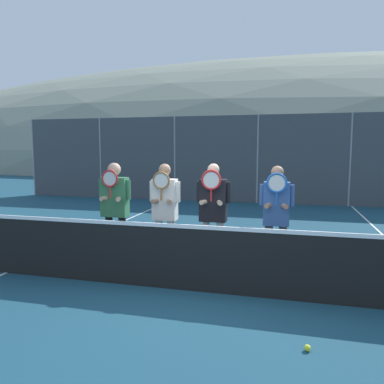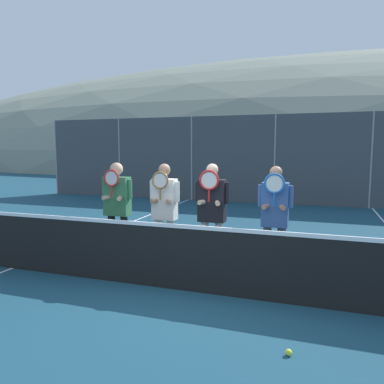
% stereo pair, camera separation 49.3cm
% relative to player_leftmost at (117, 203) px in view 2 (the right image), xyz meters
% --- Properties ---
extents(ground_plane, '(120.00, 120.00, 0.00)m').
position_rel_player_leftmost_xyz_m(ground_plane, '(1.81, -0.88, -1.10)').
color(ground_plane, navy).
extents(hill_distant, '(143.27, 79.60, 27.86)m').
position_rel_player_leftmost_xyz_m(hill_distant, '(1.81, 56.75, -1.10)').
color(hill_distant, gray).
rests_on(hill_distant, ground_plane).
extents(clubhouse_building, '(17.30, 5.50, 3.28)m').
position_rel_player_leftmost_xyz_m(clubhouse_building, '(2.83, 15.96, 0.57)').
color(clubhouse_building, tan).
rests_on(clubhouse_building, ground_plane).
extents(fence_back, '(19.72, 0.06, 3.33)m').
position_rel_player_leftmost_xyz_m(fence_back, '(1.81, 8.37, 0.57)').
color(fence_back, gray).
rests_on(fence_back, ground_plane).
extents(tennis_net, '(9.14, 0.09, 1.08)m').
position_rel_player_leftmost_xyz_m(tennis_net, '(1.81, -0.88, -0.59)').
color(tennis_net, gray).
rests_on(tennis_net, ground_plane).
extents(court_line_left_sideline, '(0.05, 16.00, 0.01)m').
position_rel_player_leftmost_xyz_m(court_line_left_sideline, '(-1.58, 2.12, -1.09)').
color(court_line_left_sideline, white).
rests_on(court_line_left_sideline, ground_plane).
extents(player_leftmost, '(0.60, 0.34, 1.82)m').
position_rel_player_leftmost_xyz_m(player_leftmost, '(0.00, 0.00, 0.00)').
color(player_leftmost, black).
rests_on(player_leftmost, ground_plane).
extents(player_center_left, '(0.54, 0.34, 1.82)m').
position_rel_player_leftmost_xyz_m(player_center_left, '(0.95, -0.07, -0.03)').
color(player_center_left, white).
rests_on(player_center_left, ground_plane).
extents(player_center_right, '(0.58, 0.34, 1.83)m').
position_rel_player_leftmost_xyz_m(player_center_right, '(1.77, -0.02, -0.02)').
color(player_center_right, white).
rests_on(player_center_right, ground_plane).
extents(player_rightmost, '(0.54, 0.34, 1.80)m').
position_rel_player_leftmost_xyz_m(player_rightmost, '(2.79, -0.02, -0.05)').
color(player_rightmost, '#56565B').
rests_on(player_rightmost, ground_plane).
extents(car_far_left, '(4.31, 2.00, 1.73)m').
position_rel_player_leftmost_xyz_m(car_far_left, '(-4.80, 10.73, -0.21)').
color(car_far_left, maroon).
rests_on(car_far_left, ground_plane).
extents(car_left_of_center, '(4.31, 2.07, 1.81)m').
position_rel_player_leftmost_xyz_m(car_left_of_center, '(-0.00, 11.09, -0.18)').
color(car_left_of_center, maroon).
rests_on(car_left_of_center, ground_plane).
extents(car_center, '(4.59, 1.95, 1.70)m').
position_rel_player_leftmost_xyz_m(car_center, '(4.93, 11.14, -0.22)').
color(car_center, '#285638').
rests_on(car_center, ground_plane).
extents(tennis_ball_on_court, '(0.07, 0.07, 0.07)m').
position_rel_player_leftmost_xyz_m(tennis_ball_on_court, '(3.19, -2.17, -1.06)').
color(tennis_ball_on_court, '#CCDB33').
rests_on(tennis_ball_on_court, ground_plane).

